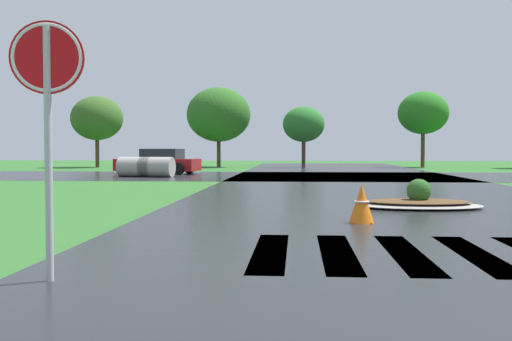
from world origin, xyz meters
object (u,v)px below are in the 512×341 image
(median_island, at_px, (419,202))
(traffic_cone, at_px, (362,204))
(drainage_pipe_stack, at_px, (146,167))
(car_blue_compact, at_px, (159,162))
(stop_sign, at_px, (47,88))

(median_island, height_order, traffic_cone, traffic_cone)
(drainage_pipe_stack, bearing_deg, traffic_cone, -62.92)
(median_island, xyz_separation_m, car_blue_compact, (-10.32, 17.19, 0.49))
(stop_sign, bearing_deg, car_blue_compact, 90.38)
(drainage_pipe_stack, bearing_deg, median_island, -53.70)
(median_island, xyz_separation_m, drainage_pipe_stack, (-10.14, 13.80, 0.34))
(car_blue_compact, bearing_deg, stop_sign, 108.13)
(car_blue_compact, bearing_deg, drainage_pipe_stack, 100.16)
(car_blue_compact, distance_m, drainage_pipe_stack, 3.39)
(stop_sign, height_order, drainage_pipe_stack, stop_sign)
(stop_sign, relative_size, median_island, 0.93)
(median_island, bearing_deg, stop_sign, -124.59)
(median_island, distance_m, car_blue_compact, 20.05)
(stop_sign, distance_m, car_blue_compact, 25.57)
(median_island, height_order, car_blue_compact, car_blue_compact)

